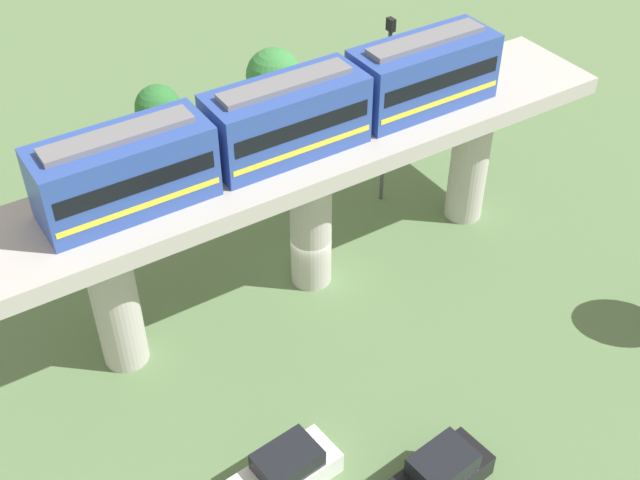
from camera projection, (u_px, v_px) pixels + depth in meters
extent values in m
plane|color=#5B7A4C|center=(311.00, 278.00, 39.51)|extent=(120.00, 120.00, 0.00)
cylinder|color=#B7B2AA|center=(115.00, 299.00, 33.43)|extent=(1.90, 1.90, 6.89)
cylinder|color=#B7B2AA|center=(311.00, 222.00, 37.31)|extent=(1.90, 1.90, 6.89)
cylinder|color=#B7B2AA|center=(470.00, 159.00, 41.19)|extent=(1.90, 1.90, 6.89)
cube|color=#B7B2AA|center=(310.00, 151.00, 34.85)|extent=(5.20, 28.85, 0.80)
cube|color=#2D4CA5|center=(124.00, 173.00, 30.31)|extent=(2.60, 6.60, 3.00)
cube|color=black|center=(123.00, 167.00, 30.15)|extent=(2.64, 6.07, 0.70)
cube|color=yellow|center=(127.00, 189.00, 30.79)|extent=(2.64, 6.34, 0.24)
cube|color=slate|center=(117.00, 135.00, 29.27)|extent=(1.10, 5.61, 0.24)
cube|color=#2D4CA5|center=(287.00, 119.00, 33.18)|extent=(2.60, 6.60, 3.00)
cube|color=black|center=(286.00, 114.00, 33.03)|extent=(2.64, 6.07, 0.70)
cube|color=yellow|center=(287.00, 135.00, 33.66)|extent=(2.64, 6.34, 0.24)
cube|color=slate|center=(285.00, 83.00, 32.15)|extent=(1.10, 5.61, 0.24)
cube|color=#2D4CA5|center=(423.00, 74.00, 36.06)|extent=(2.60, 6.60, 3.00)
cube|color=black|center=(424.00, 69.00, 35.90)|extent=(2.64, 6.07, 0.70)
cube|color=yellow|center=(422.00, 89.00, 36.54)|extent=(2.64, 6.34, 0.24)
cube|color=slate|center=(426.00, 40.00, 35.03)|extent=(1.10, 5.61, 0.24)
cube|color=black|center=(437.00, 479.00, 30.32)|extent=(2.25, 4.37, 1.00)
cube|color=black|center=(443.00, 463.00, 29.82)|extent=(1.88, 2.47, 0.76)
cube|color=white|center=(284.00, 476.00, 30.42)|extent=(2.20, 4.36, 1.00)
cube|color=black|center=(287.00, 460.00, 29.92)|extent=(1.86, 2.45, 0.76)
cylinder|color=brown|center=(275.00, 111.00, 48.60)|extent=(0.36, 0.36, 2.90)
sphere|color=#38843D|center=(274.00, 76.00, 47.12)|extent=(3.18, 3.18, 3.18)
cylinder|color=brown|center=(162.00, 137.00, 46.99)|extent=(0.36, 0.36, 2.33)
sphere|color=#2D7233|center=(158.00, 108.00, 45.79)|extent=(2.60, 2.60, 2.60)
cylinder|color=#4C4C51|center=(385.00, 121.00, 41.33)|extent=(0.20, 0.20, 9.69)
cube|color=black|center=(391.00, 25.00, 38.05)|extent=(0.44, 0.28, 0.60)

